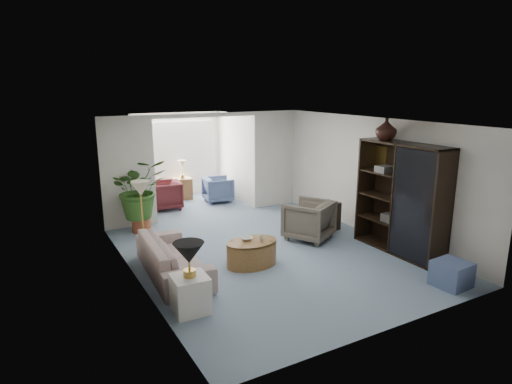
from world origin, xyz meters
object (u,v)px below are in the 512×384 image
floor_lamp (141,188)px  plant_pot (142,224)px  coffee_cup (262,239)px  sofa (173,257)px  coffee_table (252,253)px  cabinet_urn (386,129)px  wingback_chair (309,220)px  side_table_dark (326,216)px  end_table (190,294)px  sunroom_chair_maroon (165,195)px  sunroom_table (183,189)px  sunroom_chair_blue (218,189)px  coffee_bowl (247,238)px  table_lamp (189,253)px  ottoman (452,274)px  entertainment_cabinet (401,199)px  framed_picture (377,157)px

floor_lamp → plant_pot: (0.27, 1.19, -1.09)m
coffee_cup → sofa: bearing=164.5°
coffee_table → cabinet_urn: (2.79, -0.29, 2.09)m
wingback_chair → plant_pot: bearing=-65.3°
sofa → side_table_dark: same height
end_table → plant_pot: size_ratio=1.34×
floor_lamp → cabinet_urn: 4.81m
sofa → plant_pot: (0.12, 2.48, -0.15)m
sunroom_chair_maroon → sunroom_table: sunroom_chair_maroon is taller
end_table → sunroom_chair_blue: bearing=61.9°
sunroom_chair_maroon → cabinet_urn: bearing=41.1°
coffee_bowl → coffee_table: bearing=-63.4°
cabinet_urn → sunroom_chair_maroon: bearing=123.0°
coffee_cup → table_lamp: bearing=-151.3°
cabinet_urn → sunroom_chair_maroon: cabinet_urn is taller
sofa → ottoman: (3.74, -2.61, -0.11)m
entertainment_cabinet → ottoman: (-0.40, -1.51, -0.85)m
coffee_cup → sunroom_chair_blue: sunroom_chair_blue is taller
wingback_chair → sunroom_chair_maroon: bearing=-91.5°
framed_picture → side_table_dark: framed_picture is taller
sunroom_table → end_table: bearing=-109.0°
floor_lamp → entertainment_cabinet: entertainment_cabinet is taller
table_lamp → coffee_cup: bearing=28.7°
table_lamp → side_table_dark: table_lamp is taller
floor_lamp → side_table_dark: size_ratio=0.58×
framed_picture → coffee_bowl: bearing=-179.2°
floor_lamp → wingback_chair: size_ratio=0.40×
coffee_bowl → ottoman: 3.43m
entertainment_cabinet → ottoman: bearing=-104.9°
ottoman → sunroom_chair_maroon: 7.10m
table_lamp → framed_picture: bearing=14.4°
floor_lamp → coffee_table: (1.50, -1.61, -1.02)m
table_lamp → coffee_table: bearing=33.7°
sofa → cabinet_urn: 4.64m
entertainment_cabinet → cabinet_urn: size_ratio=5.04×
sunroom_chair_blue → sunroom_chair_maroon: bearing=98.1°
floor_lamp → wingback_chair: floor_lamp is taller
framed_picture → table_lamp: (-4.57, -1.17, -0.81)m
sunroom_chair_blue → framed_picture: bearing=-149.5°
cabinet_urn → ottoman: 2.94m
end_table → coffee_bowl: end_table is taller
wingback_chair → cabinet_urn: cabinet_urn is taller
side_table_dark → ottoman: 3.23m
sunroom_chair_blue → sunroom_table: sunroom_chair_blue is taller
wingback_chair → sunroom_chair_blue: bearing=-112.6°
end_table → entertainment_cabinet: entertainment_cabinet is taller
sunroom_chair_maroon → plant_pot: bearing=-26.1°
floor_lamp → ottoman: bearing=-45.1°
ottoman → sunroom_chair_maroon: size_ratio=0.63×
ottoman → sunroom_table: size_ratio=0.85×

